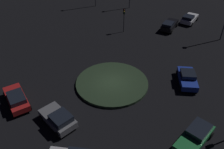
{
  "coord_description": "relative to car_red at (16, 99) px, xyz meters",
  "views": [
    {
      "loc": [
        17.8,
        11.28,
        16.62
      ],
      "look_at": [
        0.0,
        0.0,
        1.35
      ],
      "focal_mm": 37.2,
      "sensor_mm": 36.0,
      "label": 1
    }
  ],
  "objects": [
    {
      "name": "car_red",
      "position": [
        0.0,
        0.0,
        0.0
      ],
      "size": [
        3.42,
        4.69,
        1.42
      ],
      "rotation": [
        0.0,
        0.0,
        4.27
      ],
      "color": "red",
      "rests_on": "ground_plane"
    },
    {
      "name": "car_black",
      "position": [
        -25.58,
        6.57,
        0.02
      ],
      "size": [
        4.48,
        2.15,
        1.5
      ],
      "rotation": [
        0.0,
        0.0,
        3.2
      ],
      "color": "black",
      "rests_on": "ground_plane"
    },
    {
      "name": "car_grey",
      "position": [
        -0.25,
        5.53,
        -0.0
      ],
      "size": [
        2.87,
        4.18,
        1.5
      ],
      "rotation": [
        0.0,
        0.0,
        4.47
      ],
      "color": "slate",
      "rests_on": "ground_plane"
    },
    {
      "name": "roundabout_island",
      "position": [
        -8.07,
        6.45,
        -0.6
      ],
      "size": [
        8.31,
        8.31,
        0.31
      ],
      "primitive_type": "cylinder",
      "color": "#263823",
      "rests_on": "ground_plane"
    },
    {
      "name": "ground_plane",
      "position": [
        -8.07,
        6.45,
        -0.76
      ],
      "size": [
        115.0,
        115.0,
        0.0
      ],
      "primitive_type": "plane",
      "color": "black"
    },
    {
      "name": "traffic_light_southwest",
      "position": [
        -20.74,
        0.65,
        2.06
      ],
      "size": [
        0.39,
        0.36,
        3.95
      ],
      "rotation": [
        0.0,
        0.0,
        0.43
      ],
      "color": "#2D2D2D",
      "rests_on": "ground_plane"
    },
    {
      "name": "car_white",
      "position": [
        -30.18,
        8.5,
        -0.01
      ],
      "size": [
        4.27,
        2.15,
        1.46
      ],
      "rotation": [
        0.0,
        0.0,
        3.12
      ],
      "color": "white",
      "rests_on": "ground_plane"
    },
    {
      "name": "car_blue",
      "position": [
        -12.84,
        13.64,
        -0.01
      ],
      "size": [
        4.41,
        3.41,
        1.48
      ],
      "rotation": [
        0.0,
        0.0,
        0.47
      ],
      "color": "#1E38A5",
      "rests_on": "ground_plane"
    },
    {
      "name": "car_green",
      "position": [
        -5.03,
        16.82,
        -0.02
      ],
      "size": [
        4.61,
        2.64,
        1.4
      ],
      "rotation": [
        0.0,
        0.0,
        -0.19
      ],
      "color": "#1E7238",
      "rests_on": "ground_plane"
    }
  ]
}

